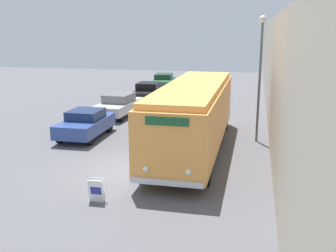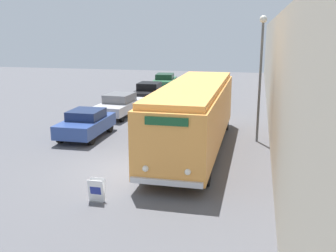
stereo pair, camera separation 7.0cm
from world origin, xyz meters
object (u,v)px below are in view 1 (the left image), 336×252
Objects in this scene: streetlamp at (261,61)px; parked_car_mid at (119,105)px; sign_board at (97,191)px; parked_car_far at (148,92)px; parked_car_near at (86,123)px; parked_car_distant at (164,81)px; vintage_bus at (194,113)px.

streetlamp is 10.53m from parked_car_mid.
parked_car_far reaches higher than sign_board.
streetlamp is 1.55× the size of parked_car_near.
sign_board is at bearing -80.67° from parked_car_far.
parked_car_far is at bearing 130.70° from streetlamp.
parked_car_mid is at bearing 154.34° from streetlamp.
parked_car_distant reaches higher than parked_car_near.
parked_car_distant is (-6.00, 19.24, -1.03)m from vintage_bus.
streetlamp is 19.51m from parked_car_distant.
vintage_bus is at bearing -66.24° from parked_car_far.
sign_board is 8.37m from parked_car_near.
parked_car_near is 18.23m from parked_car_distant.
parked_car_distant is (0.08, 12.70, -0.01)m from parked_car_mid.
vintage_bus is at bearing -142.98° from streetlamp.
streetlamp is at bearing 37.02° from vintage_bus.
parked_car_distant is (-3.79, 25.70, 0.37)m from sign_board.
parked_car_distant is (-0.41, 7.13, -0.02)m from parked_car_far.
sign_board is 25.98m from parked_car_distant.
parked_car_distant is at bearing 117.67° from streetlamp.
parked_car_mid is (-0.12, 5.53, 0.01)m from parked_car_near.
parked_car_mid is (-6.07, 6.54, -1.02)m from vintage_bus.
sign_board is at bearing -63.92° from parked_car_near.
parked_car_mid is at bearing -96.21° from parked_car_distant.
vintage_bus reaches higher than parked_car_distant.
vintage_bus is at bearing -10.21° from parked_car_near.
parked_car_near is at bearing 116.64° from sign_board.
sign_board is at bearing -87.47° from parked_car_distant.
streetlamp reaches higher than sign_board.
streetlamp is at bearing -22.41° from parked_car_mid.
streetlamp is at bearing -68.19° from parked_car_distant.
sign_board is at bearing -108.83° from vintage_bus.
streetlamp reaches higher than parked_car_near.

